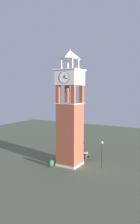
% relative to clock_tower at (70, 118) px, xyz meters
% --- Properties ---
extents(ground, '(80.00, 80.00, 0.00)m').
position_rel_clock_tower_xyz_m(ground, '(-0.00, 0.00, -7.37)').
color(ground, '#5B664C').
extents(clock_tower, '(3.80, 3.80, 17.94)m').
position_rel_clock_tower_xyz_m(clock_tower, '(0.00, 0.00, 0.00)').
color(clock_tower, brown).
rests_on(clock_tower, ground).
extents(park_bench, '(0.82, 1.66, 0.95)m').
position_rel_clock_tower_xyz_m(park_bench, '(-0.64, -4.22, -6.88)').
color(park_bench, brown).
rests_on(park_bench, ground).
extents(lamp_post, '(0.36, 0.36, 4.13)m').
position_rel_clock_tower_xyz_m(lamp_post, '(-4.97, -0.97, -4.53)').
color(lamp_post, black).
rests_on(lamp_post, ground).
extents(trash_bin, '(0.52, 0.52, 0.80)m').
position_rel_clock_tower_xyz_m(trash_bin, '(-0.82, -3.94, -6.97)').
color(trash_bin, '#2D2D33').
rests_on(trash_bin, ground).
extents(shrub_near_entry, '(0.92, 0.92, 1.10)m').
position_rel_clock_tower_xyz_m(shrub_near_entry, '(2.08, 2.29, -6.82)').
color(shrub_near_entry, '#28562D').
rests_on(shrub_near_entry, ground).
extents(shrub_left_of_tower, '(0.95, 0.95, 0.85)m').
position_rel_clock_tower_xyz_m(shrub_left_of_tower, '(2.47, -1.76, -6.94)').
color(shrub_left_of_tower, '#28562D').
rests_on(shrub_left_of_tower, ground).
extents(shrub_behind_bench, '(0.84, 0.84, 0.94)m').
position_rel_clock_tower_xyz_m(shrub_behind_bench, '(-0.34, -3.00, -6.90)').
color(shrub_behind_bench, '#28562D').
rests_on(shrub_behind_bench, ground).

